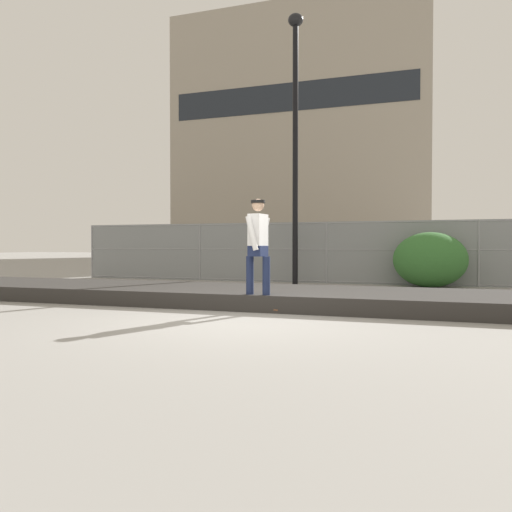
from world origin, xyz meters
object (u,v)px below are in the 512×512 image
object	(u,v)px
skateboard	(258,308)
street_lamp	(295,120)
skater	(258,245)
parked_car_mid	(362,254)
parked_car_near	(230,253)
shrub_left	(430,260)

from	to	relation	value
skateboard	street_lamp	distance (m)	7.56
skateboard	skater	size ratio (longest dim) A/B	0.44
parked_car_mid	parked_car_near	bearing A→B (deg)	177.89
skateboard	parked_car_mid	size ratio (longest dim) A/B	0.18
street_lamp	shrub_left	xyz separation A→B (m)	(3.71, 0.14, -4.03)
skater	parked_car_near	size ratio (longest dim) A/B	0.42
shrub_left	skateboard	bearing A→B (deg)	-116.33
skateboard	parked_car_near	distance (m)	11.21
street_lamp	parked_car_mid	size ratio (longest dim) A/B	1.76
street_lamp	parked_car_mid	distance (m)	5.95
skateboard	street_lamp	size ratio (longest dim) A/B	0.10
skater	shrub_left	xyz separation A→B (m)	(2.97, 5.99, -0.39)
skateboard	shrub_left	size ratio (longest dim) A/B	0.42
skater	shrub_left	distance (m)	6.70
street_lamp	skateboard	bearing A→B (deg)	-82.79
skater	street_lamp	size ratio (longest dim) A/B	0.24
skateboard	street_lamp	xyz separation A→B (m)	(-0.74, 5.85, 4.72)
parked_car_near	shrub_left	bearing A→B (deg)	-29.75
skater	street_lamp	distance (m)	6.93
skater	parked_car_near	xyz separation A→B (m)	(-4.47, 10.25, -0.30)
parked_car_mid	shrub_left	world-z (taller)	parked_car_mid
parked_car_mid	shrub_left	bearing A→B (deg)	-61.49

